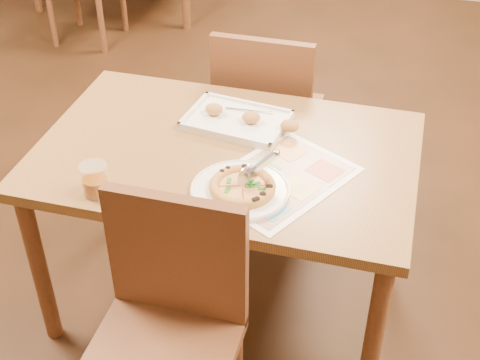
% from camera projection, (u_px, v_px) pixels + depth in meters
% --- Properties ---
extents(dining_table, '(1.30, 0.85, 0.72)m').
position_uv_depth(dining_table, '(226.00, 170.00, 2.35)').
color(dining_table, olive).
rests_on(dining_table, ground).
extents(chair_near, '(0.42, 0.42, 0.47)m').
position_uv_depth(chair_near, '(169.00, 307.00, 1.93)').
color(chair_near, brown).
rests_on(chair_near, ground).
extents(chair_far, '(0.42, 0.42, 0.47)m').
position_uv_depth(chair_far, '(266.00, 103.00, 2.86)').
color(chair_far, brown).
rests_on(chair_far, ground).
extents(plate, '(0.41, 0.41, 0.02)m').
position_uv_depth(plate, '(240.00, 191.00, 2.10)').
color(plate, white).
rests_on(plate, dining_table).
extents(pizza, '(0.21, 0.21, 0.03)m').
position_uv_depth(pizza, '(242.00, 187.00, 2.08)').
color(pizza, '#D08D47').
rests_on(pizza, plate).
extents(pizza_cutter, '(0.10, 0.12, 0.09)m').
position_uv_depth(pizza_cutter, '(257.00, 168.00, 2.07)').
color(pizza_cutter, silver).
rests_on(pizza_cutter, pizza).
extents(appetizer_tray, '(0.43, 0.29, 0.06)m').
position_uv_depth(appetizer_tray, '(240.00, 121.00, 2.42)').
color(appetizer_tray, white).
rests_on(appetizer_tray, dining_table).
extents(glass_tumbler, '(0.09, 0.09, 0.11)m').
position_uv_depth(glass_tumbler, '(95.00, 182.00, 2.07)').
color(glass_tumbler, '#86430A').
rests_on(glass_tumbler, dining_table).
extents(menu, '(0.52, 0.58, 0.00)m').
position_uv_depth(menu, '(279.00, 179.00, 2.16)').
color(menu, white).
rests_on(menu, dining_table).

